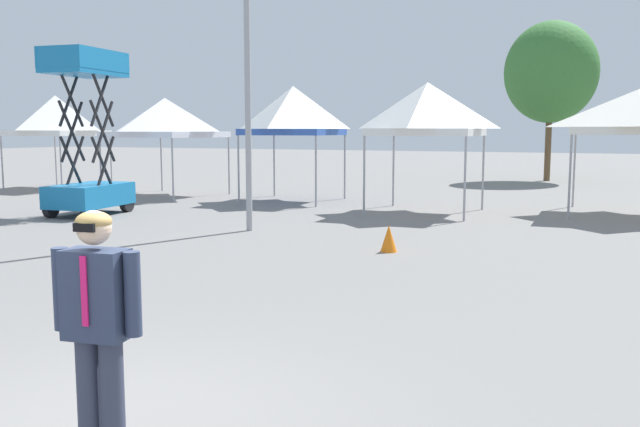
{
  "coord_description": "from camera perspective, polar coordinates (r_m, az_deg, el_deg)",
  "views": [
    {
      "loc": [
        3.56,
        -3.67,
        2.3
      ],
      "look_at": [
        0.2,
        3.68,
        1.3
      ],
      "focal_mm": 37.91,
      "sensor_mm": 36.0,
      "label": 1
    }
  ],
  "objects": [
    {
      "name": "tree_behind_tents_right",
      "position": [
        32.8,
        18.92,
        11.21
      ],
      "size": [
        4.13,
        4.13,
        7.19
      ],
      "color": "brown",
      "rests_on": "ground"
    },
    {
      "name": "canopy_tent_right_of_center",
      "position": [
        20.16,
        25.28,
        7.77
      ],
      "size": [
        3.46,
        3.46,
        3.4
      ],
      "color": "#9E9EA3",
      "rests_on": "ground"
    },
    {
      "name": "scissor_lift",
      "position": [
        19.45,
        -18.95,
        3.74
      ],
      "size": [
        1.67,
        2.45,
        4.43
      ],
      "color": "black",
      "rests_on": "ground"
    },
    {
      "name": "person_foreground",
      "position": [
        4.77,
        -18.26,
        -8.67
      ],
      "size": [
        0.64,
        0.3,
        1.78
      ],
      "color": "#33384C",
      "rests_on": "ground"
    },
    {
      "name": "canopy_tent_left_of_center",
      "position": [
        19.06,
        9.03,
        8.68
      ],
      "size": [
        2.91,
        2.91,
        3.61
      ],
      "color": "#9E9EA3",
      "rests_on": "ground"
    },
    {
      "name": "canopy_tent_center",
      "position": [
        22.01,
        -2.28,
        8.66
      ],
      "size": [
        2.9,
        2.9,
        3.71
      ],
      "color": "#9E9EA3",
      "rests_on": "ground"
    },
    {
      "name": "traffic_cone_lot_center",
      "position": [
        12.9,
        5.82,
        -2.11
      ],
      "size": [
        0.32,
        0.32,
        0.51
      ],
      "primitive_type": "cone",
      "color": "orange",
      "rests_on": "ground"
    },
    {
      "name": "canopy_tent_behind_right",
      "position": [
        24.34,
        -12.94,
        7.88
      ],
      "size": [
        3.43,
        3.43,
        3.42
      ],
      "color": "#9E9EA3",
      "rests_on": "ground"
    },
    {
      "name": "canopy_tent_far_left",
      "position": [
        28.8,
        -21.39,
        7.7
      ],
      "size": [
        3.17,
        3.17,
        3.67
      ],
      "color": "#9E9EA3",
      "rests_on": "ground"
    }
  ]
}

